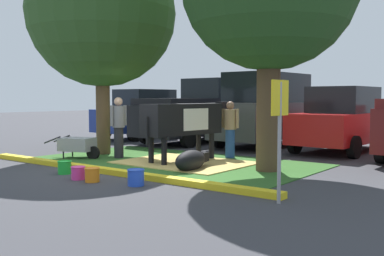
% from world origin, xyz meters
% --- Properties ---
extents(ground_plane, '(80.00, 80.00, 0.00)m').
position_xyz_m(ground_plane, '(0.00, 0.00, 0.00)').
color(ground_plane, '#38383D').
extents(grass_island, '(7.40, 4.17, 0.02)m').
position_xyz_m(grass_island, '(0.13, 1.51, 0.01)').
color(grass_island, '#2D5B23').
rests_on(grass_island, ground).
extents(curb_yellow, '(8.60, 0.24, 0.12)m').
position_xyz_m(curb_yellow, '(0.13, -0.73, 0.06)').
color(curb_yellow, yellow).
rests_on(curb_yellow, ground).
extents(hay_bedding, '(3.22, 2.42, 0.04)m').
position_xyz_m(hay_bedding, '(0.57, 1.50, 0.03)').
color(hay_bedding, tan).
rests_on(hay_bedding, ground).
extents(shade_tree_left, '(4.34, 4.34, 6.34)m').
position_xyz_m(shade_tree_left, '(-2.56, 1.55, 4.16)').
color(shade_tree_left, brown).
rests_on(shade_tree_left, ground).
extents(cow_holstein, '(0.98, 3.13, 1.57)m').
position_xyz_m(cow_holstein, '(0.34, 1.81, 1.11)').
color(cow_holstein, black).
rests_on(cow_holstein, ground).
extents(calf_lying, '(0.62, 1.33, 0.48)m').
position_xyz_m(calf_lying, '(1.38, 0.72, 0.24)').
color(calf_lying, black).
rests_on(calf_lying, ground).
extents(person_handler, '(0.34, 0.53, 1.70)m').
position_xyz_m(person_handler, '(-1.51, 1.18, 0.92)').
color(person_handler, black).
rests_on(person_handler, ground).
extents(person_visitor_near, '(0.53, 0.34, 1.58)m').
position_xyz_m(person_visitor_near, '(0.90, 3.10, 0.85)').
color(person_visitor_near, '#23478C').
rests_on(person_visitor_near, ground).
extents(wheelbarrow, '(1.60, 0.95, 0.63)m').
position_xyz_m(wheelbarrow, '(-2.39, 0.47, 0.39)').
color(wheelbarrow, gray).
rests_on(wheelbarrow, ground).
extents(parking_sign, '(0.08, 0.44, 1.97)m').
position_xyz_m(parking_sign, '(4.48, -1.03, 1.39)').
color(parking_sign, '#99999E').
rests_on(parking_sign, ground).
extents(bucket_green, '(0.31, 0.31, 0.29)m').
position_xyz_m(bucket_green, '(-0.58, -1.34, 0.15)').
color(bucket_green, green).
rests_on(bucket_green, ground).
extents(bucket_pink, '(0.30, 0.30, 0.27)m').
position_xyz_m(bucket_pink, '(0.20, -1.59, 0.14)').
color(bucket_pink, '#EA3893').
rests_on(bucket_pink, ground).
extents(bucket_orange, '(0.31, 0.31, 0.29)m').
position_xyz_m(bucket_orange, '(0.65, -1.60, 0.15)').
color(bucket_orange, orange).
rests_on(bucket_orange, ground).
extents(bucket_blue, '(0.34, 0.34, 0.32)m').
position_xyz_m(bucket_blue, '(1.62, -1.34, 0.17)').
color(bucket_blue, blue).
rests_on(bucket_blue, ground).
extents(sedan_blue, '(2.17, 4.47, 2.02)m').
position_xyz_m(sedan_blue, '(-5.43, 6.39, 0.98)').
color(sedan_blue, navy).
rests_on(sedan_blue, ground).
extents(pickup_truck_black, '(2.40, 5.48, 2.42)m').
position_xyz_m(pickup_truck_black, '(-2.57, 6.38, 1.11)').
color(pickup_truck_black, black).
rests_on(pickup_truck_black, ground).
extents(suv_dark_grey, '(2.28, 4.68, 2.52)m').
position_xyz_m(suv_dark_grey, '(0.20, 6.57, 1.27)').
color(suv_dark_grey, '#3D3D42').
rests_on(suv_dark_grey, ground).
extents(hatchback_white, '(2.17, 4.47, 2.02)m').
position_xyz_m(hatchback_white, '(2.83, 6.60, 0.98)').
color(hatchback_white, red).
rests_on(hatchback_white, ground).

